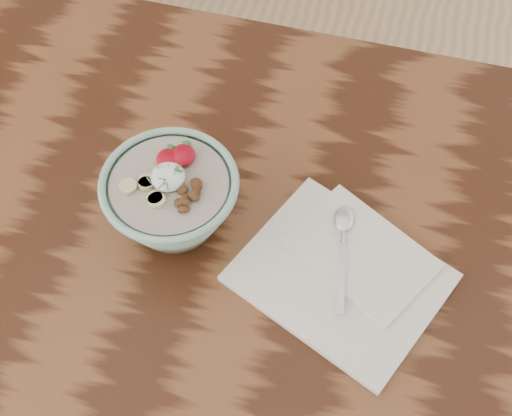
{
  "coord_description": "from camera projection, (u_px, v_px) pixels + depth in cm",
  "views": [
    {
      "loc": [
        23.37,
        -49.41,
        164.79
      ],
      "look_at": [
        10.59,
        -0.83,
        86.36
      ],
      "focal_mm": 50.0,
      "sensor_mm": 36.0,
      "label": 1
    }
  ],
  "objects": [
    {
      "name": "table",
      "position": [
        193.0,
        260.0,
        1.12
      ],
      "size": [
        160.0,
        90.0,
        75.0
      ],
      "color": "#371A0D",
      "rests_on": "ground"
    },
    {
      "name": "breakfast_bowl",
      "position": [
        172.0,
        199.0,
        1.0
      ],
      "size": [
        19.21,
        19.21,
        12.57
      ],
      "rotation": [
        0.0,
        0.0,
        -0.3
      ],
      "color": "#85B3A0",
      "rests_on": "table"
    },
    {
      "name": "napkin",
      "position": [
        345.0,
        272.0,
        1.0
      ],
      "size": [
        33.2,
        30.55,
        1.65
      ],
      "rotation": [
        0.0,
        0.0,
        -0.41
      ],
      "color": "white",
      "rests_on": "table"
    },
    {
      "name": "spoon",
      "position": [
        343.0,
        233.0,
        1.02
      ],
      "size": [
        4.72,
        17.37,
        0.91
      ],
      "rotation": [
        0.0,
        0.0,
        0.16
      ],
      "color": "silver",
      "rests_on": "napkin"
    }
  ]
}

